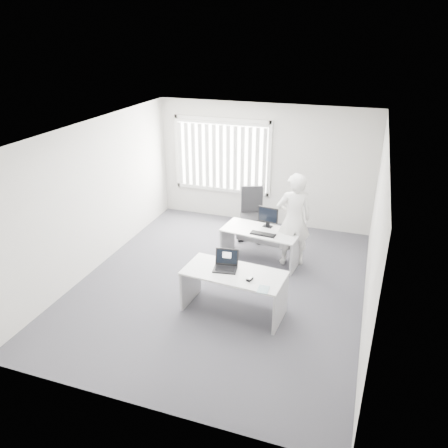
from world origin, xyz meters
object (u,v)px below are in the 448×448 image
(person, at_px, (293,220))
(laptop, at_px, (225,262))
(desk_far, at_px, (261,239))
(office_chair, at_px, (252,222))
(monitor, at_px, (268,217))
(desk_near, at_px, (234,283))

(person, relative_size, laptop, 4.97)
(desk_far, bearing_deg, office_chair, 121.10)
(office_chair, height_order, laptop, office_chair)
(laptop, height_order, monitor, monitor)
(desk_far, distance_m, person, 0.75)
(person, distance_m, laptop, 2.03)
(monitor, bearing_deg, laptop, -86.94)
(laptop, relative_size, monitor, 0.91)
(laptop, bearing_deg, monitor, 75.33)
(laptop, bearing_deg, person, 60.52)
(desk_near, distance_m, desk_far, 1.79)
(desk_far, bearing_deg, person, 18.55)
(person, distance_m, monitor, 0.52)
(office_chair, bearing_deg, laptop, -104.68)
(desk_near, xyz_separation_m, office_chair, (-0.46, 2.80, -0.18))
(person, xyz_separation_m, monitor, (-0.51, 0.07, -0.05))
(desk_near, height_order, monitor, monitor)
(desk_far, relative_size, person, 0.84)
(person, relative_size, monitor, 4.55)
(desk_far, relative_size, office_chair, 1.38)
(desk_near, relative_size, person, 0.90)
(desk_near, relative_size, office_chair, 1.47)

